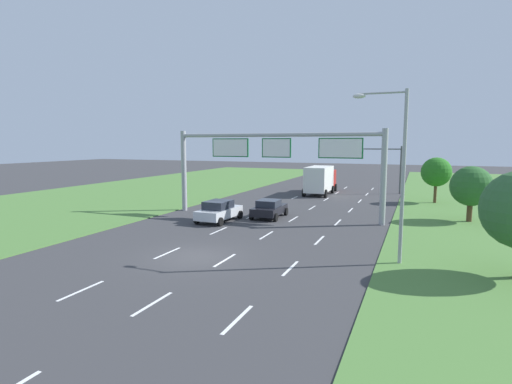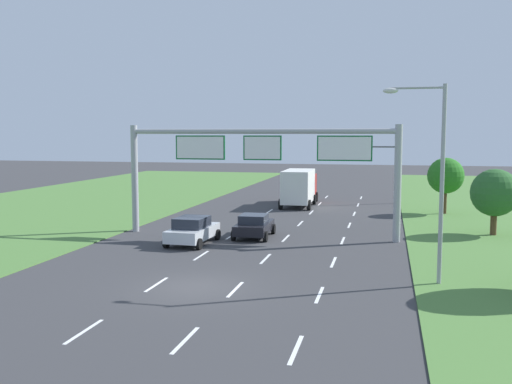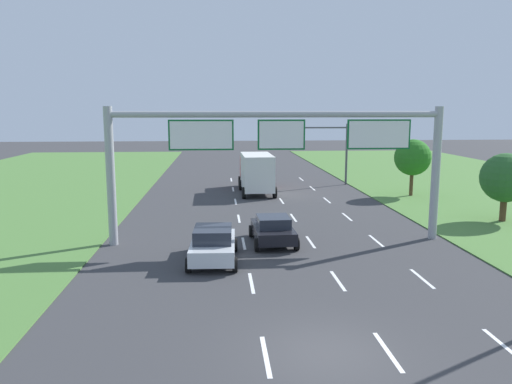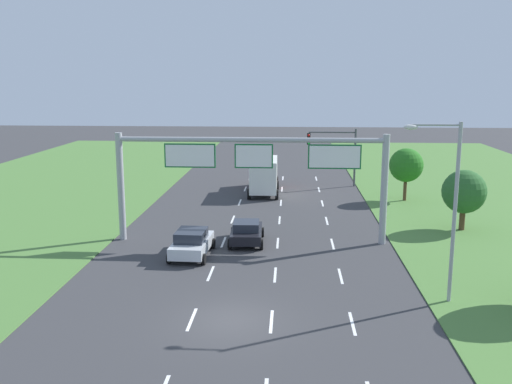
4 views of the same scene
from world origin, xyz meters
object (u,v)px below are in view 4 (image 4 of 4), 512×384
Objects in this scene: car_near_red at (192,243)px; roadside_tree_mid at (464,192)px; street_lamp at (447,197)px; box_truck at (264,174)px; roadside_tree_far at (406,165)px; traffic_light_mast at (335,147)px; car_lead_silver at (247,232)px; sign_gantry at (253,166)px.

car_near_red is 1.02× the size of roadside_tree_mid.
roadside_tree_mid is at bearing 70.11° from street_lamp.
box_truck is 1.68× the size of roadside_tree_far.
roadside_tree_mid is at bearing -41.80° from box_truck.
box_truck is 7.97m from traffic_light_mast.
car_near_red is at bearing -158.96° from roadside_tree_mid.
street_lamp reaches higher than traffic_light_mast.
sign_gantry is (0.42, 0.38, 4.21)m from car_lead_silver.
car_near_red is at bearing -100.88° from box_truck.
car_near_red is at bearing 153.95° from street_lamp.
sign_gantry is 14.86m from roadside_tree_mid.
car_lead_silver is 0.94× the size of roadside_tree_mid.
car_lead_silver is 0.52× the size of box_truck.
car_near_red is 0.56× the size of box_truck.
roadside_tree_far is at bearing -50.36° from traffic_light_mast.
traffic_light_mast is 1.23× the size of roadside_tree_far.
box_truck is 18.96m from roadside_tree_mid.
street_lamp is (2.84, -29.31, 1.21)m from traffic_light_mast.
car_lead_silver is at bearing 137.13° from street_lamp.
car_lead_silver is 16.39m from box_truck.
roadside_tree_mid reaches higher than car_near_red.
street_lamp is 14.17m from roadside_tree_mid.
sign_gantry is at bearing 40.47° from car_lead_silver.
roadside_tree_mid is (4.75, 13.14, -2.34)m from street_lamp.
sign_gantry is at bearing 134.76° from street_lamp.
car_lead_silver is 14.21m from street_lamp.
car_near_red is 19.07m from roadside_tree_mid.
traffic_light_mast is 29.47m from street_lamp.
box_truck is 0.90× the size of street_lamp.
sign_gantry is at bearing -132.98° from roadside_tree_far.
roadside_tree_mid is at bearing -64.83° from traffic_light_mast.
roadside_tree_mid reaches higher than box_truck.
roadside_tree_mid is (14.30, -12.42, 0.99)m from box_truck.
car_lead_silver is at bearing -109.37° from traffic_light_mast.
car_lead_silver is 15.32m from roadside_tree_mid.
roadside_tree_far is at bearing 83.26° from street_lamp.
sign_gantry is 2.03× the size of street_lamp.
box_truck is at bearing 110.48° from street_lamp.
traffic_light_mast is at bearing 129.64° from roadside_tree_far.
street_lamp reaches higher than car_near_red.
traffic_light_mast is (7.07, 20.10, 3.13)m from car_lead_silver.
roadside_tree_mid is (14.67, 3.94, 2.00)m from car_lead_silver.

